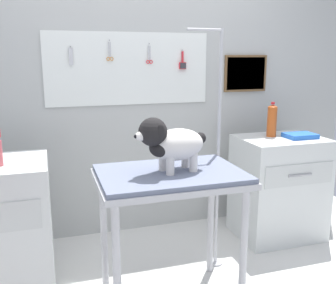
{
  "coord_description": "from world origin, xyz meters",
  "views": [
    {
      "loc": [
        -0.73,
        -1.88,
        1.49
      ],
      "look_at": [
        -0.09,
        0.17,
        1.02
      ],
      "focal_mm": 41.42,
      "sensor_mm": 36.0,
      "label": 1
    }
  ],
  "objects_px": {
    "grooming_arm": "(217,161)",
    "cabinet_right": "(278,187)",
    "grooming_table": "(170,187)",
    "soda_bottle": "(272,120)",
    "dog": "(170,143)"
  },
  "relations": [
    {
      "from": "dog",
      "to": "cabinet_right",
      "type": "bearing_deg",
      "value": 28.1
    },
    {
      "from": "soda_bottle",
      "to": "grooming_table",
      "type": "bearing_deg",
      "value": -148.31
    },
    {
      "from": "grooming_table",
      "to": "soda_bottle",
      "type": "relative_size",
      "value": 3.02
    },
    {
      "from": "cabinet_right",
      "to": "soda_bottle",
      "type": "relative_size",
      "value": 2.98
    },
    {
      "from": "dog",
      "to": "cabinet_right",
      "type": "relative_size",
      "value": 0.53
    },
    {
      "from": "grooming_arm",
      "to": "soda_bottle",
      "type": "height_order",
      "value": "grooming_arm"
    },
    {
      "from": "grooming_arm",
      "to": "dog",
      "type": "distance_m",
      "value": 0.6
    },
    {
      "from": "dog",
      "to": "cabinet_right",
      "type": "xyz_separation_m",
      "value": [
        1.14,
        0.61,
        -0.59
      ]
    },
    {
      "from": "cabinet_right",
      "to": "soda_bottle",
      "type": "distance_m",
      "value": 0.56
    },
    {
      "from": "grooming_arm",
      "to": "dog",
      "type": "height_order",
      "value": "grooming_arm"
    },
    {
      "from": "grooming_table",
      "to": "grooming_arm",
      "type": "height_order",
      "value": "grooming_arm"
    },
    {
      "from": "grooming_arm",
      "to": "cabinet_right",
      "type": "relative_size",
      "value": 1.97
    },
    {
      "from": "grooming_table",
      "to": "cabinet_right",
      "type": "bearing_deg",
      "value": 27.71
    },
    {
      "from": "dog",
      "to": "cabinet_right",
      "type": "distance_m",
      "value": 1.42
    },
    {
      "from": "grooming_arm",
      "to": "cabinet_right",
      "type": "bearing_deg",
      "value": 21.99
    }
  ]
}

